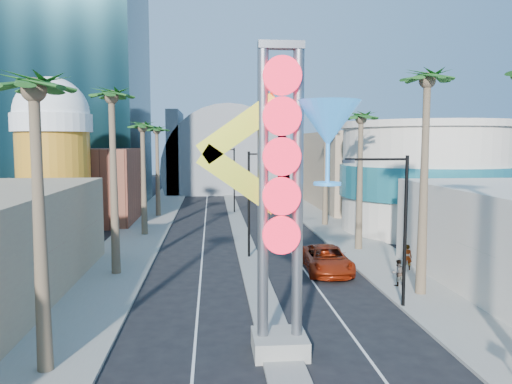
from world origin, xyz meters
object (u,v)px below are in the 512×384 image
red_pickup (327,259)px  pedestrian_a (407,257)px  neon_sign (301,176)px  pedestrian_b (398,273)px

red_pickup → pedestrian_a: pedestrian_a is taller
red_pickup → neon_sign: bearing=-106.1°
pedestrian_b → red_pickup: bearing=-62.0°
neon_sign → red_pickup: size_ratio=2.03×
red_pickup → pedestrian_a: 5.41m
neon_sign → red_pickup: (4.06, 12.60, -6.45)m
pedestrian_b → pedestrian_a: bearing=-131.7°
neon_sign → pedestrian_b: neon_sign is taller
pedestrian_a → pedestrian_b: 4.11m
pedestrian_a → pedestrian_b: pedestrian_a is taller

